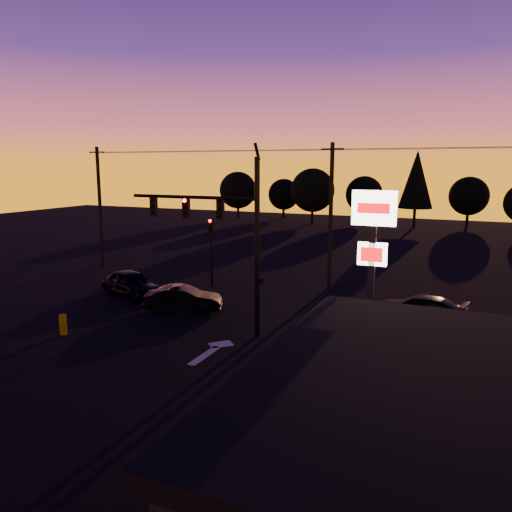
{
  "coord_description": "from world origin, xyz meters",
  "views": [
    {
      "loc": [
        10.27,
        -15.74,
        7.64
      ],
      "look_at": [
        1.0,
        5.0,
        3.5
      ],
      "focal_mm": 35.0,
      "sensor_mm": 36.0,
      "label": 1
    }
  ],
  "objects": [
    {
      "name": "ground",
      "position": [
        0.0,
        0.0,
        0.0
      ],
      "size": [
        120.0,
        120.0,
        0.0
      ],
      "primitive_type": "plane",
      "color": "black",
      "rests_on": "ground"
    },
    {
      "name": "bollard",
      "position": [
        -6.71,
        0.61,
        0.47
      ],
      "size": [
        0.31,
        0.31,
        0.94
      ],
      "primitive_type": "cylinder",
      "color": "#C2AA00",
      "rests_on": "ground"
    },
    {
      "name": "utility_pole_0",
      "position": [
        -16.0,
        14.0,
        4.59
      ],
      "size": [
        1.4,
        0.26,
        9.0
      ],
      "color": "black",
      "rests_on": "ground"
    },
    {
      "name": "utility_pole_1",
      "position": [
        2.0,
        14.0,
        4.59
      ],
      "size": [
        1.4,
        0.26,
        9.0
      ],
      "color": "black",
      "rests_on": "ground"
    },
    {
      "name": "lane_arrow",
      "position": [
        0.5,
        1.67,
        0.01
      ],
      "size": [
        1.2,
        3.1,
        0.01
      ],
      "color": "beige",
      "rests_on": "ground"
    },
    {
      "name": "pylon_sign",
      "position": [
        7.0,
        1.5,
        4.91
      ],
      "size": [
        1.5,
        0.28,
        6.8
      ],
      "color": "black",
      "rests_on": "ground"
    },
    {
      "name": "tree_1",
      "position": [
        -16.0,
        53.0,
        3.43
      ],
      "size": [
        4.54,
        4.54,
        5.71
      ],
      "color": "black",
      "rests_on": "ground"
    },
    {
      "name": "car_right",
      "position": [
        7.9,
        9.14,
        0.67
      ],
      "size": [
        4.9,
        2.74,
        1.34
      ],
      "primitive_type": "imported",
      "rotation": [
        0.0,
        0.0,
        -1.77
      ],
      "color": "black",
      "rests_on": "ground"
    },
    {
      "name": "car_left",
      "position": [
        -8.17,
        7.42,
        0.76
      ],
      "size": [
        4.84,
        3.27,
        1.53
      ],
      "primitive_type": "imported",
      "rotation": [
        0.0,
        0.0,
        1.21
      ],
      "color": "black",
      "rests_on": "ground"
    },
    {
      "name": "tree_3",
      "position": [
        -4.0,
        52.0,
        3.75
      ],
      "size": [
        4.95,
        4.95,
        6.22
      ],
      "color": "black",
      "rests_on": "ground"
    },
    {
      "name": "power_wires",
      "position": [
        2.0,
        14.0,
        8.57
      ],
      "size": [
        36.0,
        1.22,
        0.07
      ],
      "color": "black",
      "rests_on": "ground"
    },
    {
      "name": "tree_4",
      "position": [
        3.0,
        49.0,
        5.93
      ],
      "size": [
        4.18,
        4.18,
        9.5
      ],
      "color": "black",
      "rests_on": "ground"
    },
    {
      "name": "traffic_signal_mast",
      "position": [
        -0.1,
        3.99,
        4.94
      ],
      "size": [
        6.79,
        0.52,
        8.58
      ],
      "color": "black",
      "rests_on": "ground"
    },
    {
      "name": "suv_parked",
      "position": [
        9.71,
        -1.87,
        0.69
      ],
      "size": [
        2.87,
        5.19,
        1.37
      ],
      "primitive_type": "imported",
      "rotation": [
        0.0,
        0.0,
        -0.12
      ],
      "color": "black",
      "rests_on": "ground"
    },
    {
      "name": "tree_2",
      "position": [
        -10.0,
        48.0,
        4.37
      ],
      "size": [
        5.77,
        5.78,
        7.26
      ],
      "color": "black",
      "rests_on": "ground"
    },
    {
      "name": "car_mid",
      "position": [
        -3.7,
        6.05,
        0.67
      ],
      "size": [
        4.3,
        2.83,
        1.34
      ],
      "primitive_type": "imported",
      "rotation": [
        0.0,
        0.0,
        1.95
      ],
      "color": "black",
      "rests_on": "ground"
    },
    {
      "name": "secondary_signal",
      "position": [
        -5.0,
        11.49,
        2.86
      ],
      "size": [
        0.3,
        0.31,
        4.35
      ],
      "color": "black",
      "rests_on": "ground"
    },
    {
      "name": "tree_0",
      "position": [
        -22.0,
        50.0,
        4.06
      ],
      "size": [
        5.36,
        5.36,
        6.74
      ],
      "color": "black",
      "rests_on": "ground"
    },
    {
      "name": "tree_5",
      "position": [
        9.0,
        54.0,
        3.75
      ],
      "size": [
        4.95,
        4.95,
        6.22
      ],
      "color": "black",
      "rests_on": "ground"
    }
  ]
}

